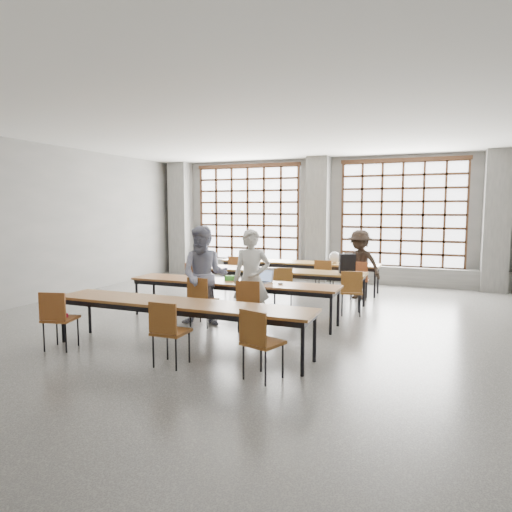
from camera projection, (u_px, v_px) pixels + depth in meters
The scene contains 39 objects.
floor at pixel (246, 323), 8.28m from camera, with size 11.00×11.00×0.00m, color #4D4D4A.
ceiling at pixel (245, 126), 7.91m from camera, with size 11.00×11.00×0.00m, color silver.
wall_back at pixel (321, 219), 13.17m from camera, with size 10.00×10.00×0.00m, color #5E5E5B.
wall_left at pixel (35, 223), 9.95m from camera, with size 11.00×11.00×0.00m, color #5E5E5B.
column_left at pixel (181, 218), 14.58m from camera, with size 0.60×0.55×3.50m, color #525250.
column_mid at pixel (318, 220), 12.91m from camera, with size 0.60×0.55×3.50m, color #525250.
column_right at pixel (496, 221), 11.24m from camera, with size 0.60×0.55×3.50m, color #525250.
window_left at pixel (248, 214), 13.92m from camera, with size 3.32×0.12×3.00m.
window_right at pixel (402, 215), 12.24m from camera, with size 3.32×0.12×3.00m.
sill_ledge at pixel (318, 272), 13.14m from camera, with size 9.80×0.35×0.50m, color #525250.
desk_row_a at pixel (299, 264), 11.49m from camera, with size 4.00×0.70×0.73m.
desk_row_b at pixel (274, 272), 10.03m from camera, with size 4.00×0.70×0.73m.
desk_row_c at pixel (232, 285), 8.42m from camera, with size 4.00×0.70×0.73m.
desk_row_d at pixel (180, 306), 6.56m from camera, with size 4.00×0.70×0.73m.
chair_back_left at pixel (238, 270), 11.45m from camera, with size 0.46×0.46×0.88m.
chair_back_mid at pixel (324, 274), 10.63m from camera, with size 0.43×0.43×0.88m.
chair_back_right at pixel (359, 276), 10.33m from camera, with size 0.46×0.46×0.88m.
chair_mid_left at pixel (196, 278), 10.05m from camera, with size 0.43×0.43×0.88m.
chair_mid_centre at pixel (283, 284), 9.30m from camera, with size 0.53×0.53×0.88m.
chair_mid_right at pixel (351, 288), 8.78m from camera, with size 0.50×0.50×0.88m.
chair_front_left at pixel (201, 296), 7.97m from camera, with size 0.44×0.44×0.88m.
chair_front_right at pixel (249, 300), 7.63m from camera, with size 0.48×0.49×0.88m.
chair_near_left at pixel (57, 314), 6.62m from camera, with size 0.51×0.51×0.88m.
chair_near_mid at pixel (168, 327), 5.92m from camera, with size 0.43×0.43×0.88m.
chair_near_right at pixel (259, 337), 5.45m from camera, with size 0.53×0.53×0.88m.
student_male at pixel (252, 280), 7.72m from camera, with size 0.63×0.41×1.72m, color silver.
student_female at pixel (205, 276), 8.05m from camera, with size 0.86×0.67×1.76m, color #191F4D.
student_back at pixel (360, 265), 10.42m from camera, with size 1.02×0.59×1.58m, color black.
laptop_front at pixel (262, 279), 8.30m from camera, with size 0.42×0.38×0.26m.
laptop_back at pixel (352, 261), 11.08m from camera, with size 0.45×0.42×0.26m.
mouse at pixel (280, 284), 8.04m from camera, with size 0.10×0.06×0.04m, color white.
green_box at pixel (231, 278), 8.50m from camera, with size 0.25×0.09×0.09m, color green.
phone at pixel (239, 282), 8.25m from camera, with size 0.13×0.06×0.01m, color black.
paper_sheet_a at pixel (249, 268), 10.29m from camera, with size 0.30×0.21×0.00m, color white.
paper_sheet_b at pixel (260, 269), 10.08m from camera, with size 0.30×0.21×0.00m, color white.
paper_sheet_c at pixel (278, 270), 9.98m from camera, with size 0.30×0.21×0.00m, color white.
backpack at pixel (347, 264), 9.45m from camera, with size 0.32×0.20×0.40m, color black.
plastic_bag at pixel (335, 257), 11.18m from camera, with size 0.26×0.21×0.29m, color silver.
red_pouch at pixel (60, 316), 6.71m from camera, with size 0.20×0.08×0.06m, color #A41428.
Camera 1 is at (3.20, -7.45, 2.07)m, focal length 32.00 mm.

